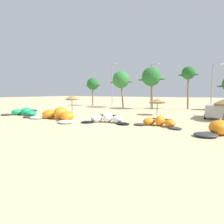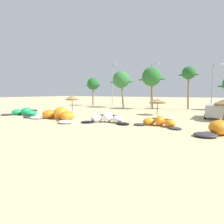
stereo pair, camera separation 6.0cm
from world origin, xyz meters
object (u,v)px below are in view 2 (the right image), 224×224
at_px(palm_center_left, 189,74).
at_px(lamppost_west, 113,83).
at_px(kite_left_of_center, 107,119).
at_px(palm_leftmost, 93,84).
at_px(kite_center, 159,122).
at_px(lamppost_west_center, 152,83).
at_px(palm_left_of_gap, 151,77).
at_px(beach_umbrella_near_van, 72,98).
at_px(parked_van, 215,110).
at_px(kite_far_left, 24,113).
at_px(beach_umbrella_middle, 157,101).
at_px(lamppost_east_center, 213,85).
at_px(kite_left, 58,115).
at_px(palm_left, 121,80).

relative_size(palm_center_left, lamppost_west, 0.80).
height_order(kite_left_of_center, palm_leftmost, palm_leftmost).
distance_m(kite_center, lamppost_west_center, 24.48).
bearing_deg(palm_left_of_gap, lamppost_west, 155.80).
distance_m(kite_left_of_center, kite_center, 5.80).
xyz_separation_m(beach_umbrella_near_van, lamppost_west_center, (9.71, 16.30, 3.07)).
bearing_deg(beach_umbrella_near_van, palm_leftmost, 111.31).
relative_size(parked_van, palm_center_left, 0.56).
bearing_deg(palm_leftmost, palm_left_of_gap, -10.50).
distance_m(kite_far_left, palm_left_of_gap, 24.40).
bearing_deg(lamppost_west_center, kite_center, -71.54).
xyz_separation_m(beach_umbrella_near_van, beach_umbrella_middle, (14.71, 2.51, -0.36)).
bearing_deg(palm_center_left, kite_left_of_center, -105.07).
height_order(palm_center_left, lamppost_east_center, palm_center_left).
distance_m(kite_left_of_center, lamppost_west, 27.88).
bearing_deg(kite_left_of_center, kite_left, -171.53).
xyz_separation_m(beach_umbrella_middle, palm_left_of_gap, (-3.76, 9.14, 4.46)).
bearing_deg(palm_left, palm_center_left, 11.49).
xyz_separation_m(palm_leftmost, lamppost_east_center, (27.77, -2.46, -0.91)).
bearing_deg(palm_left, lamppost_west_center, 32.62).
relative_size(palm_left, lamppost_west_center, 0.83).
bearing_deg(palm_left, kite_left_of_center, -68.15).
bearing_deg(kite_far_left, kite_left_of_center, 2.35).
relative_size(kite_left_of_center, lamppost_west_center, 0.57).
height_order(lamppost_west_center, lamppost_east_center, lamppost_west_center).
height_order(kite_left, palm_left_of_gap, palm_left_of_gap).
bearing_deg(kite_left, palm_left_of_gap, 73.02).
bearing_deg(palm_left, parked_van, -27.32).
height_order(kite_far_left, kite_left_of_center, kite_left_of_center).
bearing_deg(parked_van, lamppost_west_center, 133.13).
height_order(parked_van, palm_leftmost, palm_leftmost).
height_order(kite_center, palm_leftmost, palm_leftmost).
bearing_deg(palm_center_left, beach_umbrella_near_van, -139.02).
xyz_separation_m(palm_left, lamppost_east_center, (18.33, -0.15, -1.57)).
xyz_separation_m(kite_center, palm_center_left, (0.28, 21.66, 6.85)).
bearing_deg(kite_far_left, kite_center, 3.84).
height_order(kite_far_left, palm_left_of_gap, palm_left_of_gap).
distance_m(parked_van, lamppost_east_center, 10.19).
bearing_deg(beach_umbrella_middle, kite_far_left, -149.30).
bearing_deg(palm_left_of_gap, parked_van, -37.84).
bearing_deg(kite_far_left, kite_left, -3.15).
bearing_deg(palm_leftmost, lamppost_east_center, -5.06).
bearing_deg(beach_umbrella_near_van, kite_left_of_center, -31.79).
xyz_separation_m(kite_far_left, palm_left, (6.21, 20.17, 5.90)).
bearing_deg(palm_left_of_gap, kite_left_of_center, -88.23).
relative_size(palm_leftmost, palm_center_left, 0.84).
height_order(beach_umbrella_middle, lamppost_west, lamppost_west).
xyz_separation_m(palm_center_left, lamppost_west, (-18.68, 1.81, -1.24)).
xyz_separation_m(kite_left, lamppost_east_center, (17.10, 20.42, 4.17)).
relative_size(palm_center_left, lamppost_west_center, 0.87).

